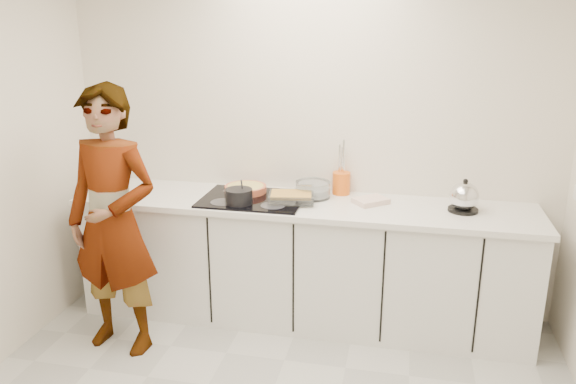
% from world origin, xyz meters
% --- Properties ---
extents(wall_back, '(3.60, 0.00, 2.60)m').
position_xyz_m(wall_back, '(0.00, 1.60, 1.30)').
color(wall_back, silver).
rests_on(wall_back, ground).
extents(base_cabinets, '(3.20, 0.58, 0.87)m').
position_xyz_m(base_cabinets, '(0.00, 1.28, 0.43)').
color(base_cabinets, silver).
rests_on(base_cabinets, floor).
extents(countertop, '(3.24, 0.64, 0.04)m').
position_xyz_m(countertop, '(0.00, 1.28, 0.89)').
color(countertop, white).
rests_on(countertop, base_cabinets).
extents(hob, '(0.72, 0.54, 0.01)m').
position_xyz_m(hob, '(-0.35, 1.26, 0.92)').
color(hob, black).
rests_on(hob, countertop).
extents(tart_dish, '(0.37, 0.37, 0.05)m').
position_xyz_m(tart_dish, '(-0.44, 1.38, 0.95)').
color(tart_dish, '#BF5838').
rests_on(tart_dish, hob).
extents(saucepan, '(0.22, 0.22, 0.18)m').
position_xyz_m(saucepan, '(-0.41, 1.12, 0.98)').
color(saucepan, black).
rests_on(saucepan, hob).
extents(baking_dish, '(0.35, 0.28, 0.06)m').
position_xyz_m(baking_dish, '(-0.07, 1.24, 0.96)').
color(baking_dish, silver).
rests_on(baking_dish, hob).
extents(mixing_bowl, '(0.28, 0.28, 0.12)m').
position_xyz_m(mixing_bowl, '(0.06, 1.41, 0.96)').
color(mixing_bowl, silver).
rests_on(mixing_bowl, countertop).
extents(tea_towel, '(0.28, 0.27, 0.04)m').
position_xyz_m(tea_towel, '(0.47, 1.35, 0.93)').
color(tea_towel, white).
rests_on(tea_towel, countertop).
extents(kettle, '(0.24, 0.24, 0.23)m').
position_xyz_m(kettle, '(1.09, 1.31, 1.01)').
color(kettle, black).
rests_on(kettle, countertop).
extents(utensil_crock, '(0.16, 0.16, 0.16)m').
position_xyz_m(utensil_crock, '(0.24, 1.54, 0.99)').
color(utensil_crock, orange).
rests_on(utensil_crock, countertop).
extents(cook, '(0.69, 0.50, 1.78)m').
position_xyz_m(cook, '(-1.12, 0.68, 0.89)').
color(cook, silver).
rests_on(cook, floor).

